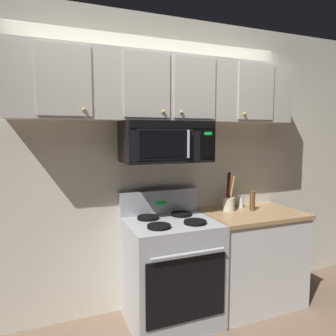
{
  "coord_description": "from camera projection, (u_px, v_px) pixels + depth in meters",
  "views": [
    {
      "loc": [
        -0.98,
        -1.98,
        1.64
      ],
      "look_at": [
        0.0,
        0.49,
        1.35
      ],
      "focal_mm": 33.36,
      "sensor_mm": 36.0,
      "label": 1
    }
  ],
  "objects": [
    {
      "name": "pepper_mill",
      "position": [
        252.0,
        201.0,
        3.03
      ],
      "size": [
        0.05,
        0.05,
        0.19
      ],
      "primitive_type": "cylinder",
      "color": "brown",
      "rests_on": "counter_segment"
    },
    {
      "name": "upper_cabinets",
      "position": [
        165.0,
        89.0,
        2.68
      ],
      "size": [
        2.5,
        0.36,
        0.55
      ],
      "color": "#BCB7AD"
    },
    {
      "name": "over_range_microwave",
      "position": [
        166.0,
        142.0,
        2.7
      ],
      "size": [
        0.76,
        0.43,
        0.35
      ],
      "color": "black"
    },
    {
      "name": "back_wall",
      "position": [
        156.0,
        165.0,
        2.95
      ],
      "size": [
        5.2,
        0.1,
        2.7
      ],
      "primitive_type": "cube",
      "color": "silver",
      "rests_on": "ground_plane"
    },
    {
      "name": "utensil_crock_cream",
      "position": [
        229.0,
        200.0,
        3.02
      ],
      "size": [
        0.12,
        0.12,
        0.38
      ],
      "color": "beige",
      "rests_on": "counter_segment"
    },
    {
      "name": "salt_shaker",
      "position": [
        241.0,
        202.0,
        3.14
      ],
      "size": [
        0.05,
        0.05,
        0.11
      ],
      "color": "white",
      "rests_on": "counter_segment"
    },
    {
      "name": "counter_segment",
      "position": [
        251.0,
        257.0,
        3.03
      ],
      "size": [
        0.93,
        0.65,
        0.9
      ],
      "color": "silver",
      "rests_on": "ground_plane"
    },
    {
      "name": "stove_range",
      "position": [
        171.0,
        269.0,
        2.71
      ],
      "size": [
        0.76,
        0.69,
        1.12
      ],
      "color": "#B7BABF",
      "rests_on": "ground_plane"
    }
  ]
}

